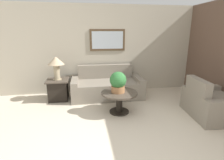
% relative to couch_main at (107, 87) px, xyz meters
% --- Properties ---
extents(wall_back, '(7.46, 0.09, 2.60)m').
position_rel_couch_main_xyz_m(wall_back, '(0.02, 0.54, 1.02)').
color(wall_back, '#B2A893').
rests_on(wall_back, ground_plane).
extents(couch_main, '(1.99, 0.96, 0.87)m').
position_rel_couch_main_xyz_m(couch_main, '(0.00, 0.00, 0.00)').
color(couch_main, gray).
rests_on(couch_main, ground_plane).
extents(armchair, '(1.00, 1.21, 0.87)m').
position_rel_couch_main_xyz_m(armchair, '(2.09, -1.60, 0.00)').
color(armchair, gray).
rests_on(armchair, ground_plane).
extents(coffee_table, '(0.83, 0.83, 0.50)m').
position_rel_couch_main_xyz_m(coffee_table, '(0.14, -1.09, 0.07)').
color(coffee_table, black).
rests_on(coffee_table, ground_plane).
extents(side_table, '(0.58, 0.58, 0.57)m').
position_rel_couch_main_xyz_m(side_table, '(-1.36, -0.04, 0.01)').
color(side_table, black).
rests_on(side_table, ground_plane).
extents(table_lamp, '(0.44, 0.44, 0.63)m').
position_rel_couch_main_xyz_m(table_lamp, '(-1.36, -0.04, 0.74)').
color(table_lamp, tan).
rests_on(table_lamp, side_table).
extents(potted_plant_on_table, '(0.38, 0.38, 0.48)m').
position_rel_couch_main_xyz_m(potted_plant_on_table, '(0.11, -1.08, 0.45)').
color(potted_plant_on_table, '#9E6B42').
rests_on(potted_plant_on_table, coffee_table).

